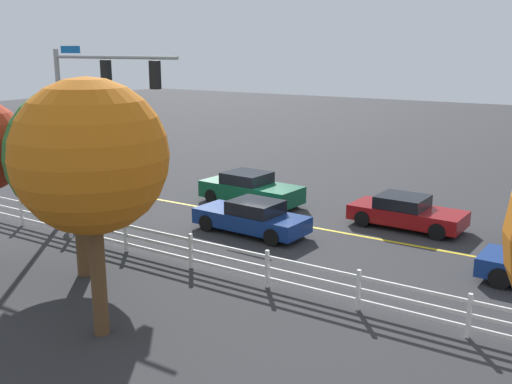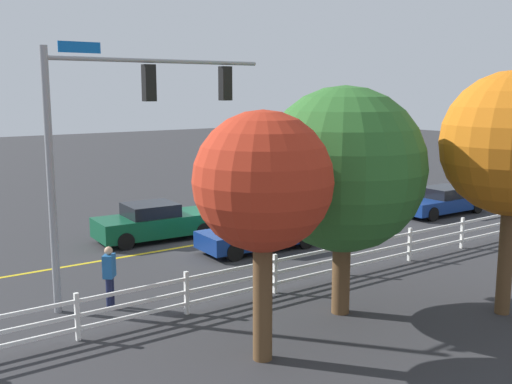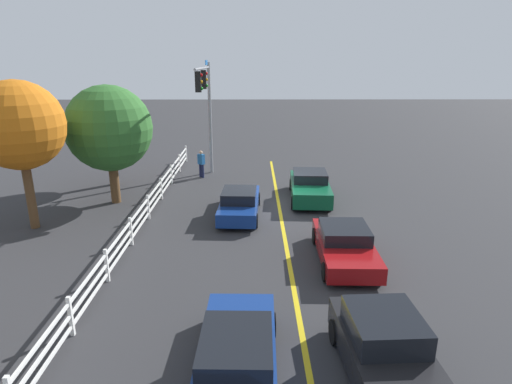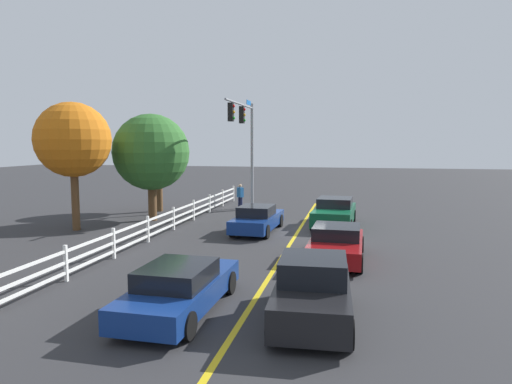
{
  "view_description": "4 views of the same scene",
  "coord_description": "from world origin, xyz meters",
  "px_view_note": "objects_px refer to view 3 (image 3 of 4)",
  "views": [
    {
      "loc": [
        -13.11,
        20.01,
        6.89
      ],
      "look_at": [
        -0.97,
        1.37,
        1.48
      ],
      "focal_mm": 41.52,
      "sensor_mm": 36.0,
      "label": 1
    },
    {
      "loc": [
        11.49,
        19.43,
        5.79
      ],
      "look_at": [
        -1.17,
        1.64,
        2.1
      ],
      "focal_mm": 42.54,
      "sensor_mm": 36.0,
      "label": 2
    },
    {
      "loc": [
        -19.95,
        1.3,
        7.01
      ],
      "look_at": [
        -2.1,
        1.17,
        1.45
      ],
      "focal_mm": 29.89,
      "sensor_mm": 36.0,
      "label": 3
    },
    {
      "loc": [
        -22.47,
        -2.56,
        4.27
      ],
      "look_at": [
        -1.29,
        1.97,
        1.96
      ],
      "focal_mm": 31.91,
      "sensor_mm": 36.0,
      "label": 4
    }
  ],
  "objects_px": {
    "car_0": "(310,186)",
    "tree_0": "(109,118)",
    "tree_1": "(19,126)",
    "tree_3": "(109,129)",
    "pedestrian": "(201,163)",
    "car_4": "(385,350)",
    "car_3": "(237,357)",
    "car_1": "(240,203)",
    "car_2": "(345,245)"
  },
  "relations": [
    {
      "from": "car_4",
      "to": "tree_0",
      "type": "xyz_separation_m",
      "value": [
        16.02,
        11.08,
        3.14
      ]
    },
    {
      "from": "car_2",
      "to": "tree_1",
      "type": "xyz_separation_m",
      "value": [
        3.27,
        12.84,
        3.82
      ]
    },
    {
      "from": "car_0",
      "to": "car_3",
      "type": "bearing_deg",
      "value": -10.81
    },
    {
      "from": "tree_1",
      "to": "car_3",
      "type": "bearing_deg",
      "value": -135.58
    },
    {
      "from": "pedestrian",
      "to": "car_4",
      "type": "bearing_deg",
      "value": -121.78
    },
    {
      "from": "car_0",
      "to": "tree_0",
      "type": "relative_size",
      "value": 0.89
    },
    {
      "from": "pedestrian",
      "to": "car_2",
      "type": "bearing_deg",
      "value": -111.69
    },
    {
      "from": "car_1",
      "to": "car_3",
      "type": "xyz_separation_m",
      "value": [
        -10.75,
        -0.26,
        -0.01
      ]
    },
    {
      "from": "pedestrian",
      "to": "tree_1",
      "type": "bearing_deg",
      "value": -178.83
    },
    {
      "from": "tree_1",
      "to": "car_1",
      "type": "bearing_deg",
      "value": -80.99
    },
    {
      "from": "car_2",
      "to": "pedestrian",
      "type": "bearing_deg",
      "value": -148.94
    },
    {
      "from": "car_2",
      "to": "tree_3",
      "type": "height_order",
      "value": "tree_3"
    },
    {
      "from": "car_3",
      "to": "tree_0",
      "type": "height_order",
      "value": "tree_0"
    },
    {
      "from": "car_2",
      "to": "car_4",
      "type": "relative_size",
      "value": 1.12
    },
    {
      "from": "car_3",
      "to": "tree_3",
      "type": "relative_size",
      "value": 0.8
    },
    {
      "from": "car_0",
      "to": "pedestrian",
      "type": "relative_size",
      "value": 2.83
    },
    {
      "from": "car_4",
      "to": "tree_1",
      "type": "height_order",
      "value": "tree_1"
    },
    {
      "from": "tree_0",
      "to": "pedestrian",
      "type": "bearing_deg",
      "value": -73.25
    },
    {
      "from": "car_3",
      "to": "car_4",
      "type": "distance_m",
      "value": 3.35
    },
    {
      "from": "car_0",
      "to": "tree_1",
      "type": "xyz_separation_m",
      "value": [
        -3.87,
        12.49,
        3.74
      ]
    },
    {
      "from": "car_3",
      "to": "car_2",
      "type": "bearing_deg",
      "value": -30.0
    },
    {
      "from": "car_2",
      "to": "car_4",
      "type": "bearing_deg",
      "value": -1.66
    },
    {
      "from": "car_0",
      "to": "car_2",
      "type": "relative_size",
      "value": 1.08
    },
    {
      "from": "car_2",
      "to": "tree_0",
      "type": "xyz_separation_m",
      "value": [
        10.01,
        11.42,
        3.26
      ]
    },
    {
      "from": "car_4",
      "to": "tree_1",
      "type": "distance_m",
      "value": 16.0
    },
    {
      "from": "car_2",
      "to": "tree_0",
      "type": "height_order",
      "value": "tree_0"
    },
    {
      "from": "car_3",
      "to": "pedestrian",
      "type": "height_order",
      "value": "pedestrian"
    },
    {
      "from": "car_1",
      "to": "tree_1",
      "type": "distance_m",
      "value": 9.78
    },
    {
      "from": "car_0",
      "to": "tree_0",
      "type": "bearing_deg",
      "value": -101.18
    },
    {
      "from": "car_4",
      "to": "tree_3",
      "type": "relative_size",
      "value": 0.67
    },
    {
      "from": "car_0",
      "to": "tree_3",
      "type": "distance_m",
      "value": 10.47
    },
    {
      "from": "car_1",
      "to": "tree_1",
      "type": "height_order",
      "value": "tree_1"
    },
    {
      "from": "car_3",
      "to": "tree_0",
      "type": "xyz_separation_m",
      "value": [
        16.08,
        7.73,
        3.25
      ]
    },
    {
      "from": "tree_3",
      "to": "pedestrian",
      "type": "bearing_deg",
      "value": -38.81
    },
    {
      "from": "tree_1",
      "to": "tree_3",
      "type": "xyz_separation_m",
      "value": [
        3.43,
        -2.49,
        -0.65
      ]
    },
    {
      "from": "car_2",
      "to": "car_3",
      "type": "bearing_deg",
      "value": -29.75
    },
    {
      "from": "car_0",
      "to": "tree_3",
      "type": "xyz_separation_m",
      "value": [
        -0.43,
        10.0,
        3.09
      ]
    },
    {
      "from": "car_2",
      "to": "car_1",
      "type": "bearing_deg",
      "value": -138.34
    },
    {
      "from": "car_3",
      "to": "pedestrian",
      "type": "distance_m",
      "value": 17.78
    },
    {
      "from": "car_3",
      "to": "tree_1",
      "type": "relative_size",
      "value": 0.75
    },
    {
      "from": "car_4",
      "to": "tree_1",
      "type": "xyz_separation_m",
      "value": [
        9.28,
        12.5,
        3.7
      ]
    },
    {
      "from": "tree_1",
      "to": "tree_3",
      "type": "relative_size",
      "value": 1.07
    },
    {
      "from": "car_1",
      "to": "car_4",
      "type": "xyz_separation_m",
      "value": [
        -10.69,
        -3.61,
        0.11
      ]
    },
    {
      "from": "tree_3",
      "to": "car_4",
      "type": "bearing_deg",
      "value": -141.77
    },
    {
      "from": "car_1",
      "to": "car_0",
      "type": "bearing_deg",
      "value": -53.0
    },
    {
      "from": "tree_0",
      "to": "tree_3",
      "type": "relative_size",
      "value": 0.91
    },
    {
      "from": "pedestrian",
      "to": "tree_3",
      "type": "distance_m",
      "value": 6.77
    },
    {
      "from": "car_2",
      "to": "tree_0",
      "type": "bearing_deg",
      "value": -129.69
    },
    {
      "from": "tree_1",
      "to": "car_4",
      "type": "bearing_deg",
      "value": -126.57
    },
    {
      "from": "pedestrian",
      "to": "tree_1",
      "type": "height_order",
      "value": "tree_1"
    }
  ]
}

